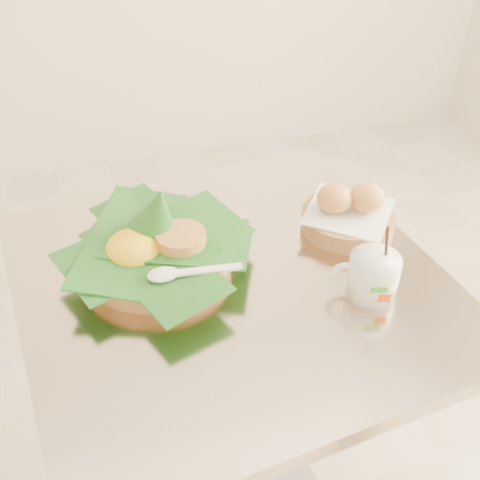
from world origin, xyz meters
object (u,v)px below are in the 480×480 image
object	(u,v)px
cafe_table	(231,364)
coffee_mug	(372,275)
rice_basket	(155,244)
bread_basket	(349,213)

from	to	relation	value
cafe_table	coffee_mug	bearing A→B (deg)	-25.49
coffee_mug	rice_basket	bearing A→B (deg)	151.83
rice_basket	bread_basket	world-z (taller)	rice_basket
coffee_mug	cafe_table	bearing A→B (deg)	154.51
bread_basket	coffee_mug	bearing A→B (deg)	-102.86
cafe_table	rice_basket	bearing A→B (deg)	147.16
coffee_mug	bread_basket	bearing A→B (deg)	77.14
rice_basket	bread_basket	bearing A→B (deg)	0.92
bread_basket	coffee_mug	size ratio (longest dim) A/B	1.45
bread_basket	coffee_mug	xyz separation A→B (m)	(-0.04, -0.18, 0.01)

